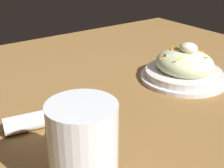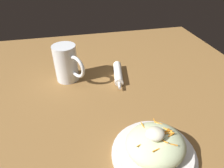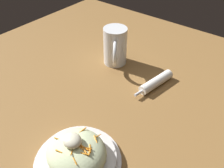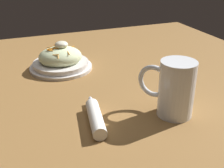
% 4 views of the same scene
% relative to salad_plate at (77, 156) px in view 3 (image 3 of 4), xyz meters
% --- Properties ---
extents(ground_plane, '(1.43, 1.43, 0.00)m').
position_rel_salad_plate_xyz_m(ground_plane, '(0.11, -0.23, -0.03)').
color(ground_plane, olive).
extents(salad_plate, '(0.23, 0.23, 0.11)m').
position_rel_salad_plate_xyz_m(salad_plate, '(0.00, 0.00, 0.00)').
color(salad_plate, silver).
rests_on(salad_plate, ground_plane).
extents(beer_mug, '(0.12, 0.14, 0.15)m').
position_rel_salad_plate_xyz_m(beer_mug, '(0.21, -0.44, 0.04)').
color(beer_mug, white).
rests_on(beer_mug, ground_plane).
extents(napkin_roll, '(0.06, 0.19, 0.04)m').
position_rel_salad_plate_xyz_m(napkin_roll, '(-0.00, -0.41, -0.02)').
color(napkin_roll, white).
rests_on(napkin_roll, ground_plane).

